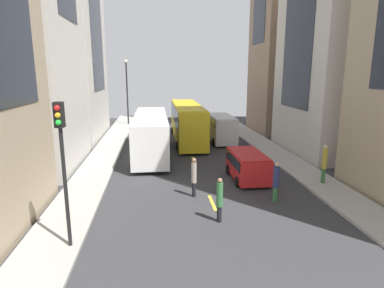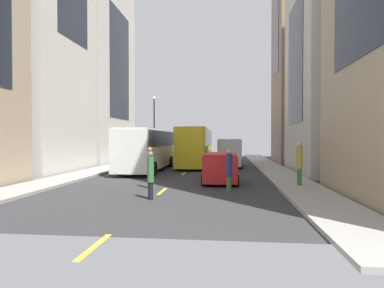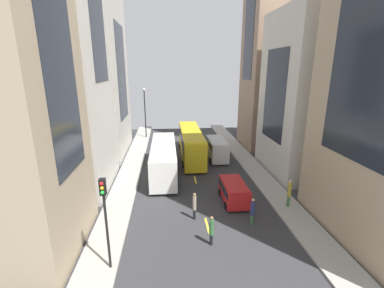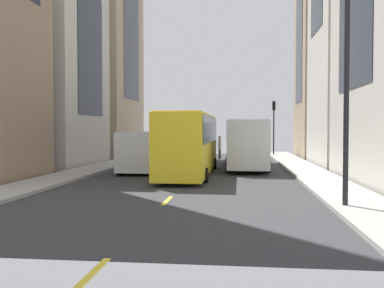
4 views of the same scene
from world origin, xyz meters
name	(u,v)px [view 2 (image 2 of 4)]	position (x,y,z in m)	size (l,w,h in m)	color
ground_plane	(190,168)	(0.00, 0.00, 0.00)	(40.39, 40.39, 0.00)	#333335
sidewalk_west	(113,167)	(-6.99, 0.00, 0.07)	(2.41, 44.00, 0.15)	#9E9B93
sidewalk_east	(272,168)	(6.99, 0.00, 0.07)	(2.41, 44.00, 0.15)	#9E9B93
lane_stripe_0	(94,247)	(0.00, -21.00, 0.01)	(0.16, 2.00, 0.01)	yellow
lane_stripe_1	(162,191)	(0.00, -12.60, 0.01)	(0.16, 2.00, 0.01)	yellow
lane_stripe_2	(184,173)	(0.00, -4.20, 0.01)	(0.16, 2.00, 0.01)	yellow
lane_stripe_3	(195,165)	(0.00, 4.20, 0.01)	(0.16, 2.00, 0.01)	yellow
lane_stripe_4	(201,159)	(0.00, 12.60, 0.01)	(0.16, 2.00, 0.01)	yellow
lane_stripe_5	(206,156)	(0.00, 21.00, 0.01)	(0.16, 2.00, 0.01)	yellow
building_west_2	(89,66)	(-11.87, 6.20, 10.60)	(7.01, 11.46, 21.20)	beige
building_east_1	(358,61)	(12.95, -2.70, 8.42)	(9.20, 9.49, 16.83)	beige
city_bus_white	(148,146)	(-3.24, -2.24, 2.01)	(2.80, 11.09, 3.35)	silver
streetcar_yellow	(196,144)	(0.22, 3.03, 2.12)	(2.70, 12.12, 3.59)	yellow
delivery_van_white	(229,150)	(3.42, 2.03, 1.51)	(2.25, 5.30, 2.58)	white
car_red_0	(221,166)	(2.83, -9.11, 1.02)	(2.08, 4.05, 1.73)	red
pedestrian_waiting_curb	(229,170)	(3.30, -12.76, 1.13)	(0.31, 0.31, 2.12)	#336B38
pedestrian_crossing_mid	(151,174)	(-0.07, -14.78, 1.12)	(0.29, 0.29, 2.07)	black
pedestrian_crossing_near	(299,162)	(7.04, -10.65, 1.40)	(0.31, 0.31, 2.32)	#336B38
pedestrian_walking_far	(150,166)	(-0.85, -11.62, 1.19)	(0.28, 0.28, 2.17)	black
streetlamp_near	(154,121)	(-6.29, 13.68, 4.95)	(0.44, 0.44, 7.96)	black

